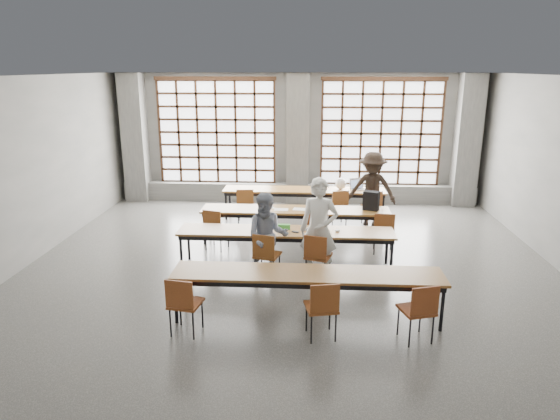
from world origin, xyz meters
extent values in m
plane|color=#474745|center=(0.00, 0.00, 0.00)|extent=(11.00, 11.00, 0.00)
plane|color=silver|center=(0.00, 0.00, 3.50)|extent=(11.00, 11.00, 0.00)
plane|color=#5F5F5D|center=(0.00, 5.50, 1.75)|extent=(10.00, 0.00, 10.00)
plane|color=#5F5F5D|center=(0.00, -5.50, 1.75)|extent=(10.00, 0.00, 10.00)
plane|color=#5F5F5D|center=(-5.00, 0.00, 1.75)|extent=(0.00, 11.00, 11.00)
cube|color=#52514F|center=(-4.50, 5.22, 1.75)|extent=(0.60, 0.55, 3.50)
cube|color=#52514F|center=(0.00, 5.22, 1.75)|extent=(0.60, 0.55, 3.50)
cube|color=#52514F|center=(4.50, 5.22, 1.75)|extent=(0.60, 0.55, 3.50)
cube|color=white|center=(-2.25, 5.48, 1.90)|extent=(3.20, 0.02, 2.80)
cube|color=black|center=(-2.25, 5.40, 1.90)|extent=(3.20, 0.05, 2.80)
cube|color=black|center=(-2.25, 5.40, 0.45)|extent=(3.32, 0.07, 0.10)
cube|color=black|center=(-2.25, 5.40, 3.35)|extent=(3.32, 0.07, 0.10)
cube|color=white|center=(2.25, 5.48, 1.90)|extent=(3.20, 0.02, 2.80)
cube|color=black|center=(2.25, 5.40, 1.90)|extent=(3.20, 0.05, 2.80)
cube|color=black|center=(2.25, 5.40, 0.45)|extent=(3.32, 0.07, 0.10)
cube|color=black|center=(2.25, 5.40, 3.35)|extent=(3.32, 0.07, 0.10)
cube|color=#52514F|center=(0.00, 5.30, 0.25)|extent=(9.80, 0.35, 0.50)
cube|color=brown|center=(0.21, 3.74, 0.71)|extent=(4.00, 0.70, 0.04)
cube|color=black|center=(0.21, 3.74, 0.65)|extent=(3.90, 0.64, 0.08)
cylinder|color=black|center=(-1.71, 3.45, 0.34)|extent=(0.05, 0.05, 0.69)
cylinder|color=black|center=(-1.71, 4.03, 0.34)|extent=(0.05, 0.05, 0.69)
cylinder|color=black|center=(2.13, 3.45, 0.34)|extent=(0.05, 0.05, 0.69)
cylinder|color=black|center=(2.13, 4.03, 0.34)|extent=(0.05, 0.05, 0.69)
cube|color=brown|center=(0.05, 1.92, 0.71)|extent=(4.00, 0.70, 0.04)
cube|color=black|center=(0.05, 1.92, 0.65)|extent=(3.90, 0.64, 0.08)
cylinder|color=black|center=(-1.87, 1.63, 0.34)|extent=(0.05, 0.05, 0.69)
cylinder|color=black|center=(-1.87, 2.21, 0.34)|extent=(0.05, 0.05, 0.69)
cylinder|color=black|center=(1.97, 1.63, 0.34)|extent=(0.05, 0.05, 0.69)
cylinder|color=black|center=(1.97, 2.21, 0.34)|extent=(0.05, 0.05, 0.69)
cube|color=brown|center=(-0.08, 0.48, 0.71)|extent=(4.00, 0.70, 0.04)
cube|color=black|center=(-0.08, 0.48, 0.65)|extent=(3.90, 0.64, 0.08)
cylinder|color=black|center=(-2.00, 0.19, 0.34)|extent=(0.05, 0.05, 0.69)
cylinder|color=black|center=(-2.00, 0.77, 0.34)|extent=(0.05, 0.05, 0.69)
cylinder|color=black|center=(1.84, 0.19, 0.34)|extent=(0.05, 0.05, 0.69)
cylinder|color=black|center=(1.84, 0.77, 0.34)|extent=(0.05, 0.05, 0.69)
cube|color=brown|center=(0.34, -1.47, 0.71)|extent=(4.00, 0.70, 0.04)
cube|color=black|center=(0.34, -1.47, 0.65)|extent=(3.90, 0.64, 0.08)
cylinder|color=black|center=(-1.58, -1.76, 0.34)|extent=(0.05, 0.05, 0.69)
cylinder|color=black|center=(-1.58, -1.18, 0.34)|extent=(0.05, 0.05, 0.69)
cylinder|color=black|center=(2.26, -1.76, 0.34)|extent=(0.05, 0.05, 0.69)
cylinder|color=black|center=(2.26, -1.18, 0.34)|extent=(0.05, 0.05, 0.69)
cube|color=brown|center=(-1.19, 3.19, 0.45)|extent=(0.46, 0.46, 0.04)
cube|color=brown|center=(-1.17, 2.99, 0.68)|extent=(0.40, 0.07, 0.40)
cylinder|color=black|center=(-1.19, 3.19, 0.23)|extent=(0.02, 0.02, 0.45)
cube|color=brown|center=(1.01, 3.19, 0.45)|extent=(0.52, 0.52, 0.04)
cube|color=brown|center=(1.07, 2.99, 0.68)|extent=(0.39, 0.14, 0.40)
cylinder|color=black|center=(1.01, 3.19, 0.23)|extent=(0.02, 0.02, 0.45)
cube|color=brown|center=(1.81, 3.19, 0.45)|extent=(0.48, 0.48, 0.04)
cube|color=brown|center=(1.84, 2.99, 0.68)|extent=(0.40, 0.09, 0.40)
cylinder|color=black|center=(1.81, 3.19, 0.23)|extent=(0.02, 0.02, 0.45)
cube|color=brown|center=(-1.55, 1.37, 0.45)|extent=(0.52, 0.52, 0.04)
cube|color=brown|center=(-1.61, 1.18, 0.68)|extent=(0.39, 0.15, 0.40)
cylinder|color=black|center=(-1.55, 1.37, 0.23)|extent=(0.02, 0.02, 0.45)
cube|color=brown|center=(0.45, 1.37, 0.45)|extent=(0.49, 0.49, 0.04)
cube|color=brown|center=(0.48, 1.17, 0.68)|extent=(0.40, 0.10, 0.40)
cylinder|color=black|center=(0.45, 1.37, 0.23)|extent=(0.02, 0.02, 0.45)
cube|color=brown|center=(1.85, 1.37, 0.45)|extent=(0.46, 0.46, 0.04)
cube|color=brown|center=(1.83, 1.17, 0.68)|extent=(0.40, 0.07, 0.40)
cylinder|color=black|center=(1.85, 1.37, 0.23)|extent=(0.02, 0.02, 0.45)
cube|color=brown|center=(-0.38, -0.07, 0.45)|extent=(0.51, 0.51, 0.04)
cube|color=brown|center=(-0.43, -0.27, 0.68)|extent=(0.39, 0.13, 0.40)
cylinder|color=black|center=(-0.38, -0.07, 0.23)|extent=(0.02, 0.02, 0.45)
cube|color=brown|center=(0.52, -0.07, 0.45)|extent=(0.53, 0.53, 0.04)
cube|color=brown|center=(0.46, -0.26, 0.68)|extent=(0.39, 0.15, 0.40)
cylinder|color=black|center=(0.52, -0.07, 0.23)|extent=(0.02, 0.02, 0.45)
cube|color=brown|center=(-1.36, -2.02, 0.45)|extent=(0.48, 0.48, 0.04)
cube|color=brown|center=(-1.40, -2.21, 0.68)|extent=(0.40, 0.09, 0.40)
cylinder|color=black|center=(-1.36, -2.02, 0.23)|extent=(0.02, 0.02, 0.45)
cube|color=brown|center=(0.54, -2.02, 0.45)|extent=(0.50, 0.50, 0.04)
cube|color=brown|center=(0.58, -2.21, 0.68)|extent=(0.40, 0.11, 0.40)
cylinder|color=black|center=(0.54, -2.02, 0.23)|extent=(0.02, 0.02, 0.45)
cube|color=brown|center=(1.84, -2.02, 0.45)|extent=(0.53, 0.53, 0.04)
cube|color=brown|center=(1.90, -2.21, 0.68)|extent=(0.39, 0.15, 0.40)
cylinder|color=black|center=(1.84, -2.02, 0.23)|extent=(0.02, 0.02, 0.45)
imported|color=silver|center=(0.52, -0.02, 0.92)|extent=(0.73, 0.53, 1.84)
imported|color=navy|center=(-0.38, -0.02, 0.78)|extent=(0.78, 0.63, 1.56)
imported|color=black|center=(1.81, 3.24, 0.88)|extent=(1.26, 0.91, 1.76)
cube|color=#B1B1B6|center=(0.47, 0.53, 0.74)|extent=(0.43, 0.38, 0.02)
cube|color=black|center=(0.47, 0.52, 0.75)|extent=(0.35, 0.29, 0.00)
cube|color=#B1B1B6|center=(0.53, 0.65, 0.86)|extent=(0.36, 0.21, 0.26)
cube|color=#91C3FA|center=(0.52, 0.64, 0.83)|extent=(0.30, 0.17, 0.21)
cube|color=#BABABF|center=(1.56, 3.79, 0.74)|extent=(0.43, 0.38, 0.02)
cube|color=black|center=(1.57, 3.78, 0.75)|extent=(0.35, 0.28, 0.00)
cube|color=#BABABF|center=(1.51, 3.91, 0.86)|extent=(0.36, 0.20, 0.26)
cube|color=#90B0FA|center=(1.51, 3.90, 0.83)|extent=(0.30, 0.17, 0.21)
ellipsoid|color=white|center=(0.87, 0.46, 0.75)|extent=(0.12, 0.10, 0.04)
cube|color=green|center=(-0.13, 0.56, 0.78)|extent=(0.25, 0.09, 0.09)
cube|color=black|center=(0.10, 0.38, 0.74)|extent=(0.14, 0.11, 0.01)
cube|color=white|center=(-0.55, 1.97, 0.73)|extent=(0.36, 0.33, 0.00)
cube|color=white|center=(-0.25, 1.87, 0.73)|extent=(0.30, 0.21, 0.00)
cube|color=white|center=(0.15, 1.92, 0.73)|extent=(0.33, 0.25, 0.00)
cube|color=black|center=(1.65, 1.97, 0.93)|extent=(0.37, 0.30, 0.40)
ellipsoid|color=white|center=(1.11, 3.79, 0.87)|extent=(0.31, 0.28, 0.29)
cube|color=#A6142B|center=(-1.36, -2.02, 0.50)|extent=(0.21, 0.11, 0.06)
camera|label=1|loc=(0.36, -8.29, 3.65)|focal=32.00mm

